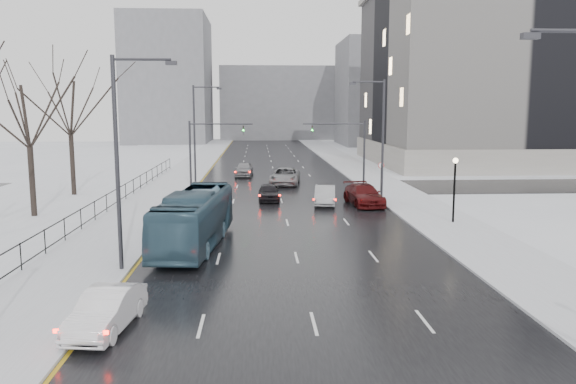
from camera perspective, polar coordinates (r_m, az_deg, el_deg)
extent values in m
cube|color=black|center=(66.44, -1.40, 1.87)|extent=(16.00, 150.00, 0.04)
cube|color=black|center=(54.54, -1.02, 0.43)|extent=(130.00, 10.00, 0.04)
cube|color=silver|center=(66.95, -10.42, 1.83)|extent=(5.00, 150.00, 0.16)
cube|color=silver|center=(67.56, 7.54, 1.96)|extent=(5.00, 150.00, 0.16)
cube|color=white|center=(68.81, -18.30, 1.70)|extent=(14.00, 150.00, 0.12)
cube|color=black|center=(38.14, -19.90, -1.43)|extent=(0.04, 70.00, 0.05)
cube|color=black|center=(38.31, -19.83, -2.90)|extent=(0.04, 70.00, 0.05)
cylinder|color=black|center=(38.24, -19.85, -2.31)|extent=(0.06, 0.06, 1.30)
cylinder|color=#2D2D33|center=(18.50, 27.15, 14.35)|extent=(2.60, 0.12, 0.12)
cube|color=#2D2D33|center=(17.88, 23.40, 14.34)|extent=(0.50, 0.25, 0.18)
cylinder|color=#2D2D33|center=(47.20, 9.61, 5.15)|extent=(0.20, 0.20, 10.00)
cylinder|color=#2D2D33|center=(46.91, 8.18, 11.03)|extent=(2.60, 0.12, 0.12)
cube|color=#2D2D33|center=(46.67, 6.58, 10.89)|extent=(0.50, 0.25, 0.18)
cylinder|color=#2D2D33|center=(26.89, -16.97, 2.51)|extent=(0.20, 0.20, 10.00)
cylinder|color=#2D2D33|center=(26.57, -14.63, 12.91)|extent=(2.60, 0.12, 0.12)
cube|color=#2D2D33|center=(26.34, -11.78, 12.71)|extent=(0.50, 0.25, 0.18)
cylinder|color=#2D2D33|center=(58.39, -9.49, 5.76)|extent=(0.20, 0.20, 10.00)
cylinder|color=#2D2D33|center=(58.25, -8.31, 10.50)|extent=(2.60, 0.12, 0.12)
cube|color=#2D2D33|center=(58.14, -7.01, 10.38)|extent=(0.50, 0.25, 0.18)
cylinder|color=black|center=(38.62, 16.53, -0.02)|extent=(0.14, 0.14, 4.00)
sphere|color=#FFE5B2|center=(38.39, 16.66, 3.08)|extent=(0.36, 0.36, 0.36)
cylinder|color=#2D2D33|center=(55.13, 7.75, 3.82)|extent=(0.20, 0.20, 6.50)
cylinder|color=#2D2D33|center=(54.49, 4.69, 6.92)|extent=(6.00, 0.12, 0.12)
imported|color=#2D2D33|center=(54.27, 2.47, 6.30)|extent=(0.15, 0.18, 0.90)
sphere|color=#19FF33|center=(54.12, 2.48, 6.30)|extent=(0.16, 0.16, 0.16)
cylinder|color=#2D2D33|center=(54.53, -9.90, 3.72)|extent=(0.20, 0.20, 6.50)
cylinder|color=#2D2D33|center=(54.11, -6.81, 6.88)|extent=(6.00, 0.12, 0.12)
imported|color=#2D2D33|center=(54.03, -4.56, 6.27)|extent=(0.15, 0.18, 0.90)
sphere|color=#19FF33|center=(53.88, -4.56, 6.27)|extent=(0.16, 0.16, 0.16)
cylinder|color=#2D2D33|center=(51.58, 9.41, 1.42)|extent=(0.06, 0.06, 2.50)
cylinder|color=white|center=(51.46, 9.44, 2.69)|extent=(0.60, 0.03, 0.60)
torus|color=#B20C0C|center=(51.46, 9.44, 2.69)|extent=(0.58, 0.06, 0.58)
cube|color=gray|center=(86.40, 22.63, 10.71)|extent=(40.00, 30.00, 24.00)
cube|color=gray|center=(86.51, 22.24, 3.75)|extent=(40.60, 30.60, 3.00)
cube|color=slate|center=(124.68, 10.96, 9.83)|extent=(24.00, 20.00, 22.00)
cube|color=slate|center=(132.66, -12.02, 11.01)|extent=(18.00, 22.00, 28.00)
cube|color=slate|center=(146.11, -0.78, 8.97)|extent=(30.00, 18.00, 18.00)
imported|color=white|center=(20.68, -17.97, -11.34)|extent=(2.05, 4.48, 1.42)
imported|color=#355568|center=(31.54, -9.45, -2.69)|extent=(3.70, 11.28, 3.08)
imported|color=black|center=(46.69, -1.97, -0.02)|extent=(1.76, 4.20, 1.42)
imported|color=#9E9FA2|center=(44.78, 3.78, -0.34)|extent=(2.19, 4.76, 1.51)
imported|color=gray|center=(56.69, -0.31, 1.62)|extent=(3.55, 6.38, 1.69)
imported|color=#450B0C|center=(44.90, 7.72, -0.29)|extent=(2.88, 5.87, 1.64)
imported|color=gray|center=(63.87, -4.48, 2.33)|extent=(2.18, 4.84, 1.61)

